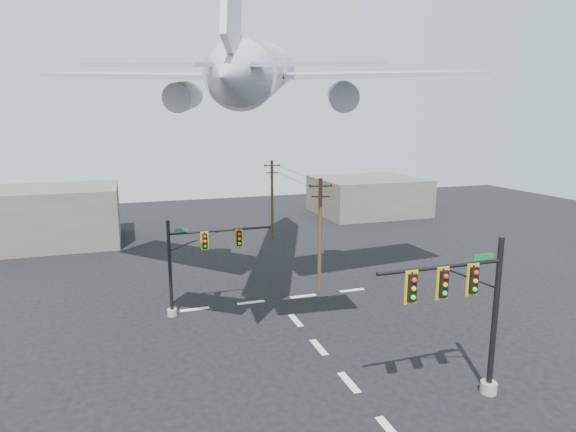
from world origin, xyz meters
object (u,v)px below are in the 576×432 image
object	(u,v)px
utility_pole_a	(320,233)
airliner	(263,70)
signal_mast_far	(194,263)
signal_mast_near	(469,313)
utility_pole_b	(272,198)

from	to	relation	value
utility_pole_a	airliner	size ratio (longest dim) A/B	0.27
signal_mast_far	signal_mast_near	bearing A→B (deg)	-54.03
signal_mast_far	airliner	distance (m)	14.23
signal_mast_near	signal_mast_far	xyz separation A→B (m)	(-10.41, 14.35, -0.75)
signal_mast_far	utility_pole_a	world-z (taller)	utility_pole_a
signal_mast_far	airliner	world-z (taller)	airliner
utility_pole_a	utility_pole_b	distance (m)	17.39
signal_mast_near	airliner	xyz separation A→B (m)	(-4.73, 17.19, 11.99)
signal_mast_near	utility_pole_b	size ratio (longest dim) A/B	0.89
signal_mast_near	airliner	bearing A→B (deg)	105.40
utility_pole_a	airliner	distance (m)	12.48
utility_pole_a	airliner	world-z (taller)	airliner
signal_mast_near	utility_pole_b	world-z (taller)	utility_pole_b
utility_pole_a	signal_mast_near	bearing A→B (deg)	-72.64
utility_pole_b	airliner	world-z (taller)	airliner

